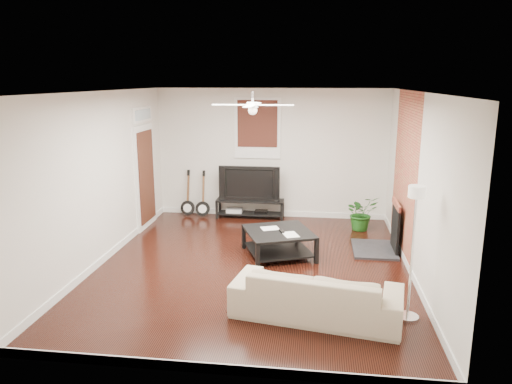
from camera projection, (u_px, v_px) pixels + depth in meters
room at (253, 182)px, 7.57m from camera, size 5.01×6.01×2.81m
brick_accent at (405, 174)px, 8.22m from camera, size 0.02×2.20×2.80m
fireplace at (384, 226)px, 8.48m from camera, size 0.80×1.10×0.92m
window_back at (257, 128)px, 10.35m from camera, size 1.00×0.06×1.30m
door_left at (145, 167)px, 9.74m from camera, size 0.08×1.00×2.50m
tv_stand at (250, 209)px, 10.58m from camera, size 1.47×0.39×0.41m
tv at (250, 182)px, 10.47m from camera, size 1.32×0.17×0.76m
coffee_table at (279, 243)px, 8.30m from camera, size 1.39×1.39×0.45m
sofa at (316, 294)px, 6.15m from camera, size 2.25×1.20×0.62m
floor_lamp at (412, 254)px, 5.97m from camera, size 0.33×0.33×1.74m
potted_plant at (361, 213)px, 9.70m from camera, size 0.82×0.78×0.71m
guitar_left at (187, 193)px, 10.65m from camera, size 0.33×0.24×1.03m
guitar_right at (202, 194)px, 10.58m from camera, size 0.33×0.24×1.03m
ceiling_fan at (253, 105)px, 7.29m from camera, size 1.24×1.24×0.32m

